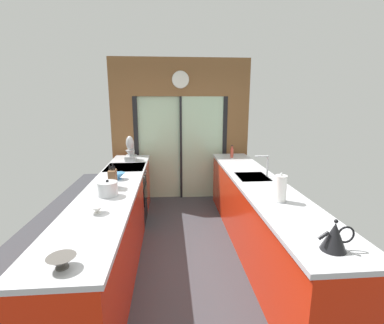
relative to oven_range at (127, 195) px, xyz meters
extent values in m
cube|color=#38383D|center=(0.91, -0.65, -0.47)|extent=(5.04, 7.60, 0.02)
cube|color=brown|center=(0.91, 1.15, 1.89)|extent=(2.64, 0.08, 0.70)
cube|color=#B2D1AD|center=(0.49, 1.17, 0.54)|extent=(0.80, 0.02, 2.00)
cube|color=#B2D1AD|center=(1.33, 1.13, 0.54)|extent=(0.80, 0.02, 2.00)
cube|color=black|center=(0.05, 1.15, 0.54)|extent=(0.08, 0.10, 2.00)
cube|color=black|center=(1.77, 1.15, 0.54)|extent=(0.08, 0.10, 2.00)
cube|color=black|center=(0.91, 1.15, 0.54)|extent=(0.04, 0.10, 2.00)
cube|color=brown|center=(-0.20, 1.15, 0.54)|extent=(0.42, 0.08, 2.00)
cube|color=brown|center=(2.02, 1.15, 0.54)|extent=(0.42, 0.08, 2.00)
cylinder|color=white|center=(0.91, 1.09, 1.84)|extent=(0.30, 0.03, 0.30)
torus|color=beige|center=(0.91, 1.09, 1.84)|extent=(0.32, 0.02, 0.32)
cube|color=red|center=(0.00, -1.57, -0.02)|extent=(0.58, 2.55, 0.88)
cube|color=red|center=(0.00, 0.63, -0.02)|extent=(0.58, 0.65, 0.88)
cube|color=#BCBCC1|center=(0.00, -0.95, 0.44)|extent=(0.62, 3.80, 0.04)
cube|color=red|center=(1.82, -0.95, -0.02)|extent=(0.58, 3.80, 0.88)
cube|color=#BCBCC1|center=(1.82, -0.95, 0.44)|extent=(0.62, 3.80, 0.04)
cube|color=#B7BABC|center=(1.80, -0.70, 0.44)|extent=(0.40, 0.48, 0.05)
cylinder|color=#B7BABC|center=(2.00, -0.70, 0.61)|extent=(0.02, 0.02, 0.29)
cylinder|color=#B7BABC|center=(1.91, -0.70, 0.74)|extent=(0.18, 0.02, 0.02)
cube|color=black|center=(0.00, 0.00, -0.02)|extent=(0.58, 0.60, 0.88)
cube|color=black|center=(0.29, 0.00, 0.02)|extent=(0.01, 0.48, 0.28)
cube|color=black|center=(0.00, 0.00, 0.45)|extent=(0.58, 0.60, 0.03)
cylinder|color=#B7BABC|center=(0.30, -0.18, 0.34)|extent=(0.02, 0.04, 0.04)
cylinder|color=#B7BABC|center=(0.30, 0.00, 0.34)|extent=(0.02, 0.04, 0.04)
cylinder|color=#B7BABC|center=(0.30, 0.18, 0.34)|extent=(0.02, 0.04, 0.04)
cylinder|color=#514C47|center=(0.02, -2.66, 0.47)|extent=(0.08, 0.08, 0.01)
cone|color=#514C47|center=(0.02, -2.66, 0.51)|extent=(0.18, 0.18, 0.07)
cylinder|color=silver|center=(0.02, -1.81, 0.47)|extent=(0.07, 0.07, 0.01)
cone|color=silver|center=(0.02, -1.81, 0.50)|extent=(0.15, 0.15, 0.06)
cylinder|color=teal|center=(0.02, -0.69, 0.47)|extent=(0.08, 0.08, 0.01)
cone|color=teal|center=(0.02, -0.69, 0.51)|extent=(0.17, 0.17, 0.08)
cube|color=brown|center=(0.02, -1.06, 0.57)|extent=(0.08, 0.14, 0.22)
cylinder|color=black|center=(-0.01, -1.06, 0.70)|extent=(0.02, 0.02, 0.07)
cylinder|color=black|center=(0.01, -1.06, 0.70)|extent=(0.02, 0.02, 0.05)
cylinder|color=black|center=(0.03, -1.06, 0.71)|extent=(0.02, 0.02, 0.09)
cylinder|color=black|center=(0.05, -1.06, 0.70)|extent=(0.02, 0.02, 0.05)
cube|color=#B7BABC|center=(0.02, 0.48, 0.50)|extent=(0.17, 0.26, 0.08)
cube|color=#B7BABC|center=(0.02, 0.58, 0.64)|extent=(0.10, 0.08, 0.20)
ellipsoid|color=#B7BABC|center=(0.02, 0.47, 0.76)|extent=(0.13, 0.12, 0.24)
cone|color=#B7BABC|center=(0.02, 0.45, 0.58)|extent=(0.15, 0.15, 0.13)
cylinder|color=#B7BABC|center=(0.02, -1.34, 0.54)|extent=(0.21, 0.21, 0.14)
cylinder|color=#B7BABC|center=(0.02, -1.34, 0.61)|extent=(0.21, 0.21, 0.01)
sphere|color=black|center=(0.02, -1.34, 0.63)|extent=(0.03, 0.03, 0.03)
cone|color=black|center=(1.80, -2.59, 0.56)|extent=(0.17, 0.17, 0.20)
sphere|color=black|center=(1.80, -2.59, 0.68)|extent=(0.03, 0.03, 0.03)
cylinder|color=black|center=(1.72, -2.59, 0.57)|extent=(0.08, 0.02, 0.07)
torus|color=black|center=(1.88, -2.59, 0.57)|extent=(0.13, 0.01, 0.13)
cylinder|color=#B23D2D|center=(1.80, 0.58, 0.55)|extent=(0.05, 0.05, 0.17)
cylinder|color=#B23D2D|center=(1.80, 0.58, 0.66)|extent=(0.02, 0.02, 0.04)
cylinder|color=black|center=(1.80, 0.58, 0.68)|extent=(0.03, 0.03, 0.01)
cylinder|color=#B7BABC|center=(1.80, -1.65, 0.47)|extent=(0.13, 0.13, 0.01)
cylinder|color=white|center=(1.80, -1.65, 0.61)|extent=(0.12, 0.12, 0.26)
sphere|color=#B7BABC|center=(1.80, -1.65, 0.75)|extent=(0.03, 0.03, 0.03)
camera|label=1|loc=(0.69, -4.25, 1.47)|focal=26.04mm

